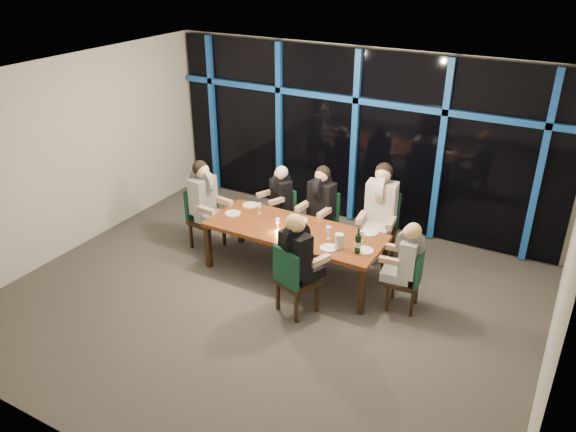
# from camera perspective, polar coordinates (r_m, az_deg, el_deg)

# --- Properties ---
(room) EXTENTS (7.04, 7.00, 3.02)m
(room) POSITION_cam_1_polar(r_m,az_deg,el_deg) (6.90, -2.43, 5.35)
(room) COLOR #504B47
(room) RESTS_ON ground
(window_wall) EXTENTS (6.86, 0.43, 2.94)m
(window_wall) POSITION_cam_1_polar(r_m,az_deg,el_deg) (9.54, 6.95, 8.12)
(window_wall) COLOR black
(window_wall) RESTS_ON ground
(dining_table) EXTENTS (2.60, 1.00, 0.75)m
(dining_table) POSITION_cam_1_polar(r_m,az_deg,el_deg) (8.09, 0.69, -1.79)
(dining_table) COLOR brown
(dining_table) RESTS_ON ground
(chair_far_left) EXTENTS (0.53, 0.53, 0.86)m
(chair_far_left) POSITION_cam_1_polar(r_m,az_deg,el_deg) (9.24, -0.50, 0.57)
(chair_far_left) COLOR black
(chair_far_left) RESTS_ON ground
(chair_far_mid) EXTENTS (0.50, 0.50, 0.97)m
(chair_far_mid) POSITION_cam_1_polar(r_m,az_deg,el_deg) (8.89, 3.54, -0.15)
(chair_far_mid) COLOR black
(chair_far_mid) RESTS_ON ground
(chair_far_right) EXTENTS (0.56, 0.56, 1.08)m
(chair_far_right) POSITION_cam_1_polar(r_m,az_deg,el_deg) (8.68, 9.36, -0.69)
(chair_far_right) COLOR black
(chair_far_right) RESTS_ON ground
(chair_end_left) EXTENTS (0.51, 0.51, 1.00)m
(chair_end_left) POSITION_cam_1_polar(r_m,az_deg,el_deg) (9.04, -8.71, 0.18)
(chair_end_left) COLOR black
(chair_end_left) RESTS_ON ground
(chair_end_right) EXTENTS (0.45, 0.45, 0.87)m
(chair_end_right) POSITION_cam_1_polar(r_m,az_deg,el_deg) (7.61, 12.30, -6.12)
(chair_end_right) COLOR black
(chair_end_right) RESTS_ON ground
(chair_near_mid) EXTENTS (0.59, 0.59, 0.99)m
(chair_near_mid) POSITION_cam_1_polar(r_m,az_deg,el_deg) (7.31, 0.47, -6.29)
(chair_near_mid) COLOR black
(chair_near_mid) RESTS_ON ground
(diner_far_left) EXTENTS (0.55, 0.59, 0.84)m
(diner_far_left) POSITION_cam_1_polar(r_m,az_deg,el_deg) (9.06, -0.89, 2.42)
(diner_far_left) COLOR black
(diner_far_left) RESTS_ON ground
(diner_far_mid) EXTENTS (0.51, 0.63, 0.94)m
(diner_far_mid) POSITION_cam_1_polar(r_m,az_deg,el_deg) (8.67, 3.32, 1.93)
(diner_far_mid) COLOR black
(diner_far_mid) RESTS_ON ground
(diner_far_right) EXTENTS (0.57, 0.70, 1.05)m
(diner_far_right) POSITION_cam_1_polar(r_m,az_deg,el_deg) (8.42, 9.42, 1.64)
(diner_far_right) COLOR beige
(diner_far_right) RESTS_ON ground
(diner_end_left) EXTENTS (0.65, 0.53, 0.98)m
(diner_end_left) POSITION_cam_1_polar(r_m,az_deg,el_deg) (8.82, -8.48, 2.36)
(diner_end_left) COLOR black
(diner_end_left) RESTS_ON ground
(diner_end_right) EXTENTS (0.57, 0.46, 0.85)m
(diner_end_right) POSITION_cam_1_polar(r_m,az_deg,el_deg) (7.44, 12.00, -3.74)
(diner_end_right) COLOR black
(diner_end_right) RESTS_ON ground
(diner_near_mid) EXTENTS (0.60, 0.68, 0.97)m
(diner_near_mid) POSITION_cam_1_polar(r_m,az_deg,el_deg) (7.16, 0.99, -3.39)
(diner_near_mid) COLOR black
(diner_near_mid) RESTS_ON ground
(plate_far_left) EXTENTS (0.24, 0.24, 0.01)m
(plate_far_left) POSITION_cam_1_polar(r_m,az_deg,el_deg) (8.81, -3.87, 1.13)
(plate_far_left) COLOR white
(plate_far_left) RESTS_ON dining_table
(plate_far_mid) EXTENTS (0.24, 0.24, 0.01)m
(plate_far_mid) POSITION_cam_1_polar(r_m,az_deg,el_deg) (8.31, 1.19, -0.41)
(plate_far_mid) COLOR white
(plate_far_mid) RESTS_ON dining_table
(plate_far_right) EXTENTS (0.24, 0.24, 0.01)m
(plate_far_right) POSITION_cam_1_polar(r_m,az_deg,el_deg) (8.04, 8.31, -1.67)
(plate_far_right) COLOR white
(plate_far_right) RESTS_ON dining_table
(plate_end_left) EXTENTS (0.24, 0.24, 0.01)m
(plate_end_left) POSITION_cam_1_polar(r_m,az_deg,el_deg) (8.55, -5.63, 0.27)
(plate_end_left) COLOR white
(plate_end_left) RESTS_ON dining_table
(plate_end_right) EXTENTS (0.24, 0.24, 0.01)m
(plate_end_right) POSITION_cam_1_polar(r_m,az_deg,el_deg) (7.58, 7.78, -3.49)
(plate_end_right) COLOR white
(plate_end_right) RESTS_ON dining_table
(plate_near_mid) EXTENTS (0.24, 0.24, 0.01)m
(plate_near_mid) POSITION_cam_1_polar(r_m,az_deg,el_deg) (7.59, 4.17, -3.25)
(plate_near_mid) COLOR white
(plate_near_mid) RESTS_ON dining_table
(wine_bottle) EXTENTS (0.08, 0.08, 0.36)m
(wine_bottle) POSITION_cam_1_polar(r_m,az_deg,el_deg) (7.46, 7.11, -2.80)
(wine_bottle) COLOR black
(wine_bottle) RESTS_ON dining_table
(water_pitcher) EXTENTS (0.13, 0.12, 0.22)m
(water_pitcher) POSITION_cam_1_polar(r_m,az_deg,el_deg) (7.56, 5.21, -2.57)
(water_pitcher) COLOR silver
(water_pitcher) RESTS_ON dining_table
(tea_light) EXTENTS (0.05, 0.05, 0.03)m
(tea_light) POSITION_cam_1_polar(r_m,az_deg,el_deg) (7.97, -1.15, -1.60)
(tea_light) COLOR #FFA04C
(tea_light) RESTS_ON dining_table
(wine_glass_a) EXTENTS (0.07, 0.07, 0.18)m
(wine_glass_a) POSITION_cam_1_polar(r_m,az_deg,el_deg) (7.99, -1.05, -0.57)
(wine_glass_a) COLOR white
(wine_glass_a) RESTS_ON dining_table
(wine_glass_b) EXTENTS (0.07, 0.07, 0.19)m
(wine_glass_b) POSITION_cam_1_polar(r_m,az_deg,el_deg) (8.02, 0.91, -0.44)
(wine_glass_b) COLOR silver
(wine_glass_b) RESTS_ON dining_table
(wine_glass_c) EXTENTS (0.07, 0.07, 0.19)m
(wine_glass_c) POSITION_cam_1_polar(r_m,az_deg,el_deg) (7.77, 4.13, -1.42)
(wine_glass_c) COLOR silver
(wine_glass_c) RESTS_ON dining_table
(wine_glass_d) EXTENTS (0.06, 0.06, 0.17)m
(wine_glass_d) POSITION_cam_1_polar(r_m,az_deg,el_deg) (8.49, -2.95, 1.00)
(wine_glass_d) COLOR silver
(wine_glass_d) RESTS_ON dining_table
(wine_glass_e) EXTENTS (0.06, 0.06, 0.16)m
(wine_glass_e) POSITION_cam_1_polar(r_m,az_deg,el_deg) (7.77, 7.48, -1.79)
(wine_glass_e) COLOR silver
(wine_glass_e) RESTS_ON dining_table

